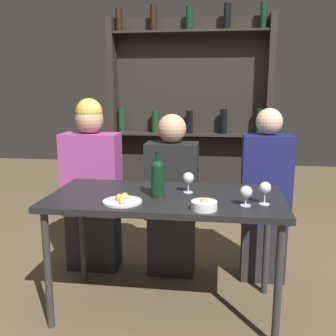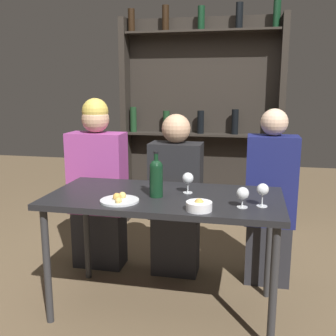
{
  "view_description": "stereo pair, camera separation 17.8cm",
  "coord_description": "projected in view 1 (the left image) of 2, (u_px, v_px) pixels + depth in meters",
  "views": [
    {
      "loc": [
        0.33,
        -2.31,
        1.42
      ],
      "look_at": [
        0.0,
        0.11,
        0.92
      ],
      "focal_mm": 42.0,
      "sensor_mm": 36.0,
      "label": 1
    },
    {
      "loc": [
        0.51,
        -2.28,
        1.42
      ],
      "look_at": [
        0.0,
        0.11,
        0.92
      ],
      "focal_mm": 42.0,
      "sensor_mm": 36.0,
      "label": 2
    }
  ],
  "objects": [
    {
      "name": "wine_glass_2",
      "position": [
        188.0,
        178.0,
        2.46
      ],
      "size": [
        0.07,
        0.07,
        0.13
      ],
      "color": "silver",
      "rests_on": "dining_table"
    },
    {
      "name": "dining_table",
      "position": [
        166.0,
        206.0,
        2.43
      ],
      "size": [
        1.44,
        0.71,
        0.77
      ],
      "color": "black",
      "rests_on": "ground_plane"
    },
    {
      "name": "wine_bottle",
      "position": [
        158.0,
        177.0,
        2.36
      ],
      "size": [
        0.08,
        0.08,
        0.28
      ],
      "color": "black",
      "rests_on": "dining_table"
    },
    {
      "name": "seated_person_center",
      "position": [
        172.0,
        200.0,
        2.97
      ],
      "size": [
        0.39,
        0.22,
        1.23
      ],
      "color": "#26262B",
      "rests_on": "ground_plane"
    },
    {
      "name": "ground_plane",
      "position": [
        166.0,
        308.0,
        2.58
      ],
      "size": [
        10.0,
        10.0,
        0.0
      ],
      "primitive_type": "plane",
      "color": "brown"
    },
    {
      "name": "snack_bowl",
      "position": [
        204.0,
        205.0,
        2.13
      ],
      "size": [
        0.14,
        0.14,
        0.07
      ],
      "color": "white",
      "rests_on": "dining_table"
    },
    {
      "name": "wine_rack_wall",
      "position": [
        189.0,
        117.0,
        4.0
      ],
      "size": [
        1.62,
        0.21,
        2.19
      ],
      "color": "#28231E",
      "rests_on": "ground_plane"
    },
    {
      "name": "wine_glass_1",
      "position": [
        246.0,
        192.0,
        2.19
      ],
      "size": [
        0.07,
        0.07,
        0.12
      ],
      "color": "silver",
      "rests_on": "dining_table"
    },
    {
      "name": "seated_person_left",
      "position": [
        92.0,
        189.0,
        3.04
      ],
      "size": [
        0.43,
        0.22,
        1.34
      ],
      "color": "#26262B",
      "rests_on": "ground_plane"
    },
    {
      "name": "wine_glass_0",
      "position": [
        265.0,
        188.0,
        2.21
      ],
      "size": [
        0.07,
        0.07,
        0.13
      ],
      "color": "silver",
      "rests_on": "dining_table"
    },
    {
      "name": "seated_person_right",
      "position": [
        265.0,
        201.0,
        2.87
      ],
      "size": [
        0.35,
        0.22,
        1.28
      ],
      "color": "#26262B",
      "rests_on": "ground_plane"
    },
    {
      "name": "food_plate_0",
      "position": [
        122.0,
        201.0,
        2.26
      ],
      "size": [
        0.23,
        0.23,
        0.05
      ],
      "color": "silver",
      "rests_on": "dining_table"
    }
  ]
}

